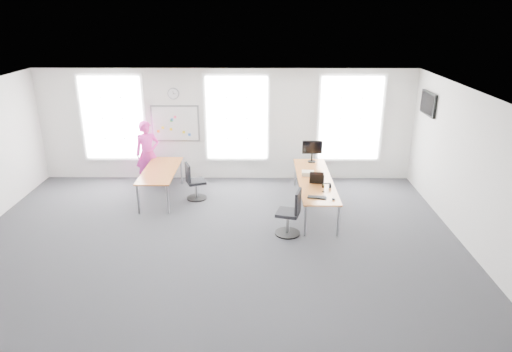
{
  "coord_description": "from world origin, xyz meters",
  "views": [
    {
      "loc": [
        0.92,
        -7.88,
        4.5
      ],
      "look_at": [
        0.83,
        1.2,
        1.1
      ],
      "focal_mm": 32.0,
      "sensor_mm": 36.0,
      "label": 1
    }
  ],
  "objects_px": {
    "chair_left": "(194,183)",
    "headphones": "(326,186)",
    "chair_right": "(291,215)",
    "monitor": "(312,149)",
    "keyboard": "(317,197)",
    "person": "(148,153)",
    "desk_left": "(160,172)",
    "desk_right": "(315,181)"
  },
  "relations": [
    {
      "from": "chair_left",
      "to": "headphones",
      "type": "relative_size",
      "value": 4.67
    },
    {
      "from": "chair_right",
      "to": "monitor",
      "type": "xyz_separation_m",
      "value": [
        0.69,
        2.58,
        0.63
      ]
    },
    {
      "from": "chair_left",
      "to": "keyboard",
      "type": "bearing_deg",
      "value": -141.48
    },
    {
      "from": "chair_right",
      "to": "headphones",
      "type": "height_order",
      "value": "chair_right"
    },
    {
      "from": "person",
      "to": "headphones",
      "type": "relative_size",
      "value": 8.67
    },
    {
      "from": "desk_left",
      "to": "monitor",
      "type": "distance_m",
      "value": 3.85
    },
    {
      "from": "chair_right",
      "to": "headphones",
      "type": "xyz_separation_m",
      "value": [
        0.82,
        0.81,
        0.34
      ]
    },
    {
      "from": "keyboard",
      "to": "headphones",
      "type": "bearing_deg",
      "value": 79.39
    },
    {
      "from": "person",
      "to": "keyboard",
      "type": "height_order",
      "value": "person"
    },
    {
      "from": "desk_right",
      "to": "headphones",
      "type": "height_order",
      "value": "headphones"
    },
    {
      "from": "chair_right",
      "to": "headphones",
      "type": "relative_size",
      "value": 5.01
    },
    {
      "from": "chair_right",
      "to": "chair_left",
      "type": "relative_size",
      "value": 1.07
    },
    {
      "from": "desk_right",
      "to": "monitor",
      "type": "xyz_separation_m",
      "value": [
        0.06,
        1.23,
        0.39
      ]
    },
    {
      "from": "headphones",
      "to": "keyboard",
      "type": "bearing_deg",
      "value": -127.97
    },
    {
      "from": "desk_right",
      "to": "keyboard",
      "type": "height_order",
      "value": "keyboard"
    },
    {
      "from": "desk_right",
      "to": "monitor",
      "type": "relative_size",
      "value": 5.23
    },
    {
      "from": "headphones",
      "to": "chair_left",
      "type": "bearing_deg",
      "value": 148.36
    },
    {
      "from": "desk_left",
      "to": "keyboard",
      "type": "bearing_deg",
      "value": -24.82
    },
    {
      "from": "desk_right",
      "to": "chair_right",
      "type": "distance_m",
      "value": 1.51
    },
    {
      "from": "keyboard",
      "to": "monitor",
      "type": "xyz_separation_m",
      "value": [
        0.13,
        2.34,
        0.33
      ]
    },
    {
      "from": "desk_left",
      "to": "chair_left",
      "type": "bearing_deg",
      "value": -5.52
    },
    {
      "from": "desk_left",
      "to": "monitor",
      "type": "relative_size",
      "value": 3.53
    },
    {
      "from": "chair_left",
      "to": "keyboard",
      "type": "relative_size",
      "value": 2.34
    },
    {
      "from": "person",
      "to": "desk_right",
      "type": "bearing_deg",
      "value": -42.21
    },
    {
      "from": "chair_left",
      "to": "monitor",
      "type": "distance_m",
      "value": 3.11
    },
    {
      "from": "person",
      "to": "desk_left",
      "type": "bearing_deg",
      "value": -83.52
    },
    {
      "from": "chair_left",
      "to": "person",
      "type": "bearing_deg",
      "value": 31.6
    },
    {
      "from": "desk_left",
      "to": "keyboard",
      "type": "xyz_separation_m",
      "value": [
        3.65,
        -1.69,
        0.06
      ]
    },
    {
      "from": "monitor",
      "to": "chair_right",
      "type": "bearing_deg",
      "value": -105.44
    },
    {
      "from": "desk_right",
      "to": "headphones",
      "type": "distance_m",
      "value": 0.58
    },
    {
      "from": "chair_left",
      "to": "headphones",
      "type": "height_order",
      "value": "chair_left"
    },
    {
      "from": "monitor",
      "to": "desk_right",
      "type": "bearing_deg",
      "value": -93.02
    },
    {
      "from": "desk_right",
      "to": "monitor",
      "type": "distance_m",
      "value": 1.3
    },
    {
      "from": "desk_right",
      "to": "desk_left",
      "type": "bearing_deg",
      "value": 171.09
    },
    {
      "from": "desk_right",
      "to": "chair_left",
      "type": "relative_size",
      "value": 3.2
    },
    {
      "from": "person",
      "to": "monitor",
      "type": "height_order",
      "value": "person"
    },
    {
      "from": "monitor",
      "to": "desk_left",
      "type": "bearing_deg",
      "value": -170.64
    },
    {
      "from": "chair_left",
      "to": "monitor",
      "type": "relative_size",
      "value": 1.63
    },
    {
      "from": "desk_right",
      "to": "chair_left",
      "type": "bearing_deg",
      "value": 170.14
    },
    {
      "from": "chair_right",
      "to": "headphones",
      "type": "distance_m",
      "value": 1.2
    },
    {
      "from": "chair_right",
      "to": "chair_left",
      "type": "height_order",
      "value": "chair_right"
    },
    {
      "from": "desk_right",
      "to": "chair_right",
      "type": "relative_size",
      "value": 2.98
    }
  ]
}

